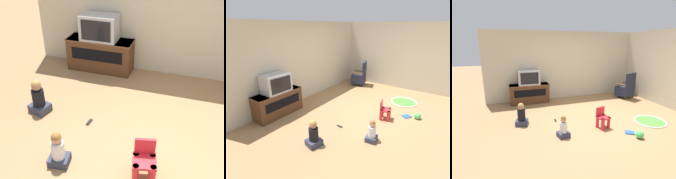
# 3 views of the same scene
# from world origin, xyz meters

# --- Properties ---
(ground_plane) EXTENTS (30.00, 30.00, 0.00)m
(ground_plane) POSITION_xyz_m (0.00, 0.00, 0.00)
(ground_plane) COLOR #9E754C
(wall_back) EXTENTS (5.85, 0.12, 2.51)m
(wall_back) POSITION_xyz_m (-0.08, 2.46, 1.26)
(wall_back) COLOR beige
(wall_back) RESTS_ON ground_plane
(wall_right) EXTENTS (0.12, 5.52, 2.51)m
(wall_right) POSITION_xyz_m (2.79, -0.24, 1.26)
(wall_right) COLOR beige
(wall_right) RESTS_ON ground_plane
(tv_cabinet) EXTENTS (1.37, 0.49, 0.67)m
(tv_cabinet) POSITION_xyz_m (-1.50, 2.14, 0.35)
(tv_cabinet) COLOR #4C2D19
(tv_cabinet) RESTS_ON ground_plane
(television) EXTENTS (0.73, 0.46, 0.50)m
(television) POSITION_xyz_m (-1.50, 2.13, 0.93)
(television) COLOR #B7B7BC
(television) RESTS_ON tv_cabinet
(black_armchair) EXTENTS (0.70, 0.70, 1.00)m
(black_armchair) POSITION_xyz_m (2.12, 1.56, 0.38)
(black_armchair) COLOR brown
(black_armchair) RESTS_ON ground_plane
(yellow_kid_chair) EXTENTS (0.33, 0.32, 0.51)m
(yellow_kid_chair) POSITION_xyz_m (-0.04, -0.37, 0.22)
(yellow_kid_chair) COLOR red
(yellow_kid_chair) RESTS_ON ground_plane
(play_mat) EXTENTS (0.81, 0.81, 0.04)m
(play_mat) POSITION_xyz_m (1.36, -0.50, 0.01)
(play_mat) COLOR green
(play_mat) RESTS_ON ground_plane
(child_watching_left) EXTENTS (0.29, 0.26, 0.51)m
(child_watching_left) POSITION_xyz_m (-1.12, -0.51, 0.22)
(child_watching_left) COLOR #33384C
(child_watching_left) RESTS_ON ground_plane
(child_watching_center) EXTENTS (0.36, 0.33, 0.59)m
(child_watching_center) POSITION_xyz_m (-1.95, 0.41, 0.26)
(child_watching_center) COLOR #33384C
(child_watching_center) RESTS_ON ground_plane
(toy_ball) EXTENTS (0.18, 0.18, 0.18)m
(toy_ball) POSITION_xyz_m (0.48, -1.11, 0.09)
(toy_ball) COLOR #4CCC59
(toy_ball) RESTS_ON ground_plane
(book) EXTENTS (0.27, 0.26, 0.02)m
(book) POSITION_xyz_m (0.43, -0.85, 0.01)
(book) COLOR #235699
(book) RESTS_ON ground_plane
(remote_control) EXTENTS (0.06, 0.15, 0.02)m
(remote_control) POSITION_xyz_m (-1.06, 0.38, 0.01)
(remote_control) COLOR black
(remote_control) RESTS_ON ground_plane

